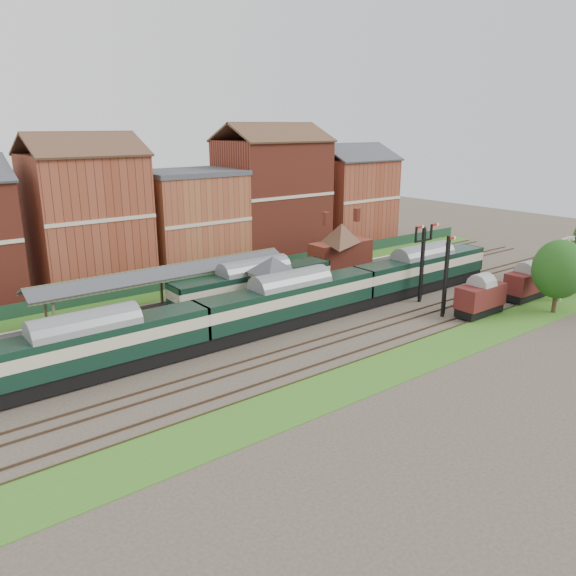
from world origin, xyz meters
TOP-DOWN VIEW (x-y plane):
  - ground at (0.00, 0.00)m, footprint 160.00×160.00m
  - grass_back at (0.00, 16.00)m, footprint 90.00×4.50m
  - grass_front at (0.00, -12.00)m, footprint 90.00×5.00m
  - fence at (0.00, 18.00)m, footprint 90.00×0.12m
  - platform at (-5.00, 9.75)m, footprint 55.00×3.40m
  - signal_box at (-3.00, 3.25)m, footprint 5.40×5.40m
  - brick_hut at (5.00, 3.25)m, footprint 3.20×2.64m
  - station_building at (12.00, 9.75)m, footprint 8.10×8.10m
  - canopy at (-11.00, 9.75)m, footprint 26.00×3.89m
  - semaphore_bracket at (12.04, -2.50)m, footprint 3.60×0.25m
  - semaphore_siding at (10.02, -7.00)m, footprint 1.23×0.25m
  - yard_lamp at (24.00, -11.50)m, footprint 2.60×0.22m
  - town_backdrop at (-0.18, 25.00)m, footprint 69.00×10.00m
  - dmu_train at (-3.41, 0.00)m, footprint 56.17×2.95m
  - platform_railcar at (-2.99, 6.50)m, footprint 18.12×2.86m
  - goods_van_a at (13.10, -9.00)m, footprint 5.35×2.32m
  - goods_van_b at (21.48, -9.00)m, footprint 5.31×2.30m
  - goods_van_c at (27.97, -9.00)m, footprint 6.49×2.81m
  - tree_far at (19.66, -13.12)m, footprint 5.07×5.07m

SIDE VIEW (x-z plane):
  - ground at x=0.00m, z-range 0.00..0.00m
  - grass_back at x=0.00m, z-range 0.00..0.06m
  - grass_front at x=0.00m, z-range 0.00..0.06m
  - platform at x=-5.00m, z-range 0.00..1.00m
  - fence at x=0.00m, z-range 0.00..1.50m
  - brick_hut at x=5.00m, z-range -0.28..2.67m
  - goods_van_b at x=21.48m, z-range 0.24..3.46m
  - goods_van_a at x=13.10m, z-range 0.24..3.49m
  - goods_van_c at x=27.97m, z-range 0.26..4.20m
  - platform_railcar at x=-2.99m, z-range 0.35..4.53m
  - dmu_train at x=-3.41m, z-range 0.36..4.68m
  - signal_box at x=-3.00m, z-range 0.19..6.19m
  - station_building at x=12.00m, z-range 1.01..6.91m
  - yard_lamp at x=24.00m, z-range 0.49..7.49m
  - semaphore_siding at x=10.02m, z-range 0.16..8.16m
  - tree_far at x=19.66m, z-range 0.77..8.17m
  - canopy at x=-11.00m, z-range 2.54..6.62m
  - semaphore_bracket at x=12.04m, z-range 0.54..8.72m
  - town_backdrop at x=-0.18m, z-range -1.00..15.00m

